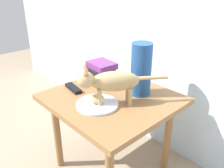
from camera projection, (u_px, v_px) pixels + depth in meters
ground_plane at (112, 165)px, 1.58m from camera, size 6.00×6.00×0.00m
side_table at (112, 108)px, 1.39m from camera, size 0.68×0.65×0.52m
plate at (97, 104)px, 1.27m from camera, size 0.23×0.23×0.01m
bread_roll at (97, 99)px, 1.26m from camera, size 0.10×0.10×0.05m
cat at (109, 82)px, 1.23m from camera, size 0.31×0.40×0.23m
book_stack at (101, 72)px, 1.53m from camera, size 0.19×0.17×0.13m
green_vase at (141, 69)px, 1.34m from camera, size 0.12×0.12×0.30m
tv_remote at (73, 88)px, 1.44m from camera, size 0.15×0.07×0.02m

